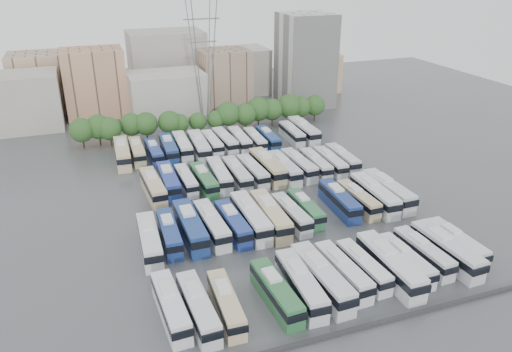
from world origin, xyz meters
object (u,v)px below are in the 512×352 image
object	(u,v)px
bus_r0_s13	(456,243)
bus_r2_s9	(284,168)
bus_r2_s10	(299,165)
bus_r3_s0	(122,153)
bus_r2_s11	(316,164)
bus_r3_s5	(199,146)
bus_r2_s5	(219,175)
bus_r2_s2	(169,181)
bus_r1_s6	(270,215)
bus_r1_s12	(374,195)
bus_r2_s4	(204,180)
bus_r3_s1	(137,151)
bus_r3_s2	(154,152)
bus_r1_s1	(169,233)
bus_r2_s12	(330,162)
bus_r3_s10	(268,138)
bus_r3_s12	(292,133)
bus_r0_s2	(226,304)
bus_r0_s9	(390,265)
bus_r0_s11	(423,253)
bus_r1_s8	(305,208)
bus_r1_s3	(211,224)
bus_r2_s3	(186,180)
bus_r0_s4	(276,292)
bus_r2_s8	(267,166)
bus_r2_s1	(153,187)
bus_r1_s10	(339,200)
bus_r3_s3	(169,148)
bus_r1_s13	(388,191)
bus_r1_s0	(149,240)
bus_r3_s8	(240,140)
electricity_pylon	(203,52)
bus_r3_s4	(182,146)
bus_r0_s12	(446,250)
bus_r1_s4	(233,223)
bus_r0_s7	(343,271)
apartment_tower	(305,60)
bus_r0_s6	(322,278)
bus_r3_s13	(304,130)
bus_r0_s5	(301,284)
bus_r1_s11	(358,199)
bus_r0_s0	(171,306)
bus_r3_s6	(212,143)

from	to	relation	value
bus_r0_s13	bus_r2_s9	xyz separation A→B (m)	(-13.25, 34.42, 0.18)
bus_r2_s10	bus_r3_s0	bearing A→B (deg)	148.25
bus_r2_s11	bus_r3_s5	world-z (taller)	bus_r3_s5
bus_r2_s5	bus_r2_s2	bearing A→B (deg)	-179.64
bus_r1_s6	bus_r1_s12	distance (m)	20.08
bus_r2_s4	bus_r3_s1	xyz separation A→B (m)	(-9.85, 19.64, -0.02)
bus_r1_s6	bus_r3_s2	world-z (taller)	bus_r1_s6
bus_r1_s1	bus_r2_s12	bearing A→B (deg)	27.11
bus_r3_s10	bus_r3_s12	size ratio (longest dim) A/B	0.97
bus_r0_s2	bus_r3_s5	distance (m)	54.79
bus_r0_s9	bus_r1_s12	bearing A→B (deg)	63.62
bus_r0_s11	bus_r1_s8	distance (m)	20.81
bus_r1_s3	bus_r2_s3	xyz separation A→B (m)	(0.02, 18.47, -0.26)
bus_r0_s4	bus_r2_s8	size ratio (longest dim) A/B	0.87
bus_r2_s1	bus_r3_s10	size ratio (longest dim) A/B	1.12
bus_r1_s1	bus_r1_s10	distance (m)	29.81
bus_r2_s11	bus_r3_s3	size ratio (longest dim) A/B	0.93
bus_r1_s13	bus_r2_s11	distance (m)	17.47
bus_r2_s4	bus_r2_s10	world-z (taller)	bus_r2_s10
bus_r3_s10	bus_r3_s12	world-z (taller)	bus_r3_s12
bus_r1_s6	bus_r3_s0	world-z (taller)	bus_r1_s6
bus_r1_s0	bus_r3_s8	distance (m)	45.87
bus_r1_s3	bus_r2_s5	bearing A→B (deg)	68.35
electricity_pylon	bus_r3_s3	distance (m)	29.31
bus_r1_s13	bus_r3_s4	bearing A→B (deg)	128.82
bus_r3_s4	bus_r3_s5	size ratio (longest dim) A/B	0.92
bus_r0_s12	bus_r2_s12	world-z (taller)	bus_r0_s12
bus_r1_s4	bus_r3_s0	xyz separation A→B (m)	(-13.25, 36.66, 0.24)
bus_r2_s9	bus_r0_s7	bearing A→B (deg)	-100.28
bus_r0_s13	bus_r3_s8	xyz separation A→B (m)	(-16.35, 53.35, 0.09)
bus_r0_s11	bus_r1_s10	distance (m)	18.94
apartment_tower	bus_r1_s4	distance (m)	77.80
apartment_tower	bus_r2_s9	size ratio (longest dim) A/B	2.07
bus_r0_s6	bus_r2_s8	bearing A→B (deg)	77.58
bus_r1_s13	bus_r3_s13	bearing A→B (deg)	89.21
bus_r2_s12	bus_r3_s10	bearing A→B (deg)	111.75
bus_r0_s4	bus_r0_s5	bearing A→B (deg)	3.24
bus_r2_s4	bus_r1_s11	bearing A→B (deg)	-37.57
bus_r0_s9	bus_r3_s4	size ratio (longest dim) A/B	1.09
bus_r0_s2	bus_r3_s0	bearing A→B (deg)	99.09
bus_r3_s12	bus_r1_s12	bearing A→B (deg)	-87.56
bus_r0_s0	bus_r0_s5	size ratio (longest dim) A/B	0.93
bus_r3_s3	bus_r0_s6	bearing A→B (deg)	-77.54
bus_r2_s1	bus_r2_s10	size ratio (longest dim) A/B	1.02
bus_r0_s12	bus_r1_s0	world-z (taller)	bus_r0_s12
bus_r1_s0	bus_r3_s6	bearing A→B (deg)	64.83
bus_r1_s10	bus_r0_s0	bearing A→B (deg)	-148.56
bus_r1_s10	bus_r3_s0	size ratio (longest dim) A/B	0.91
bus_r0_s12	bus_r2_s3	size ratio (longest dim) A/B	1.20
bus_r0_s2	bus_r1_s10	distance (m)	33.13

